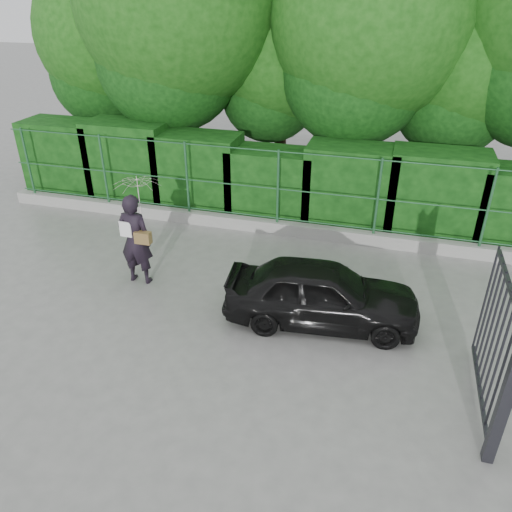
# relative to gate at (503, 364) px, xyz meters

# --- Properties ---
(ground) EXTENTS (80.00, 80.00, 0.00)m
(ground) POSITION_rel_gate_xyz_m (-4.60, 0.72, -1.19)
(ground) COLOR gray
(kerb) EXTENTS (14.00, 0.25, 0.30)m
(kerb) POSITION_rel_gate_xyz_m (-4.60, 5.22, -1.04)
(kerb) COLOR #9E9E99
(kerb) RESTS_ON ground
(fence) EXTENTS (14.13, 0.06, 1.80)m
(fence) POSITION_rel_gate_xyz_m (-4.38, 5.22, 0.01)
(fence) COLOR #21542F
(fence) RESTS_ON kerb
(hedge) EXTENTS (14.20, 1.20, 2.20)m
(hedge) POSITION_rel_gate_xyz_m (-4.75, 6.22, -0.18)
(hedge) COLOR black
(hedge) RESTS_ON ground
(trees) EXTENTS (17.10, 6.15, 8.08)m
(trees) POSITION_rel_gate_xyz_m (-3.46, 8.46, 3.43)
(trees) COLOR black
(trees) RESTS_ON ground
(gate) EXTENTS (0.22, 2.33, 2.36)m
(gate) POSITION_rel_gate_xyz_m (0.00, 0.00, 0.00)
(gate) COLOR #26262D
(gate) RESTS_ON ground
(woman) EXTENTS (0.95, 0.91, 2.24)m
(woman) POSITION_rel_gate_xyz_m (-6.30, 2.32, 0.22)
(woman) COLOR black
(woman) RESTS_ON ground
(car) EXTENTS (3.56, 1.73, 1.17)m
(car) POSITION_rel_gate_xyz_m (-2.58, 1.93, -0.60)
(car) COLOR black
(car) RESTS_ON ground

